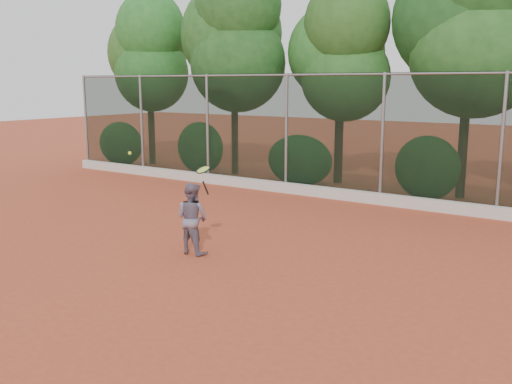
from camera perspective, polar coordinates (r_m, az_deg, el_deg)
The scene contains 7 objects.
ground at distance 9.99m, azimuth -3.26°, elevation -7.96°, with size 80.00×80.00×0.00m, color #B14529.
concrete_curb at distance 15.73m, azimuth 12.02°, elevation -0.64°, with size 24.00×0.20×0.30m, color beige.
tennis_player at distance 10.92m, azimuth -6.41°, elevation -2.63°, with size 0.67×0.52×1.37m, color slate.
chainlink_fence at distance 15.66m, azimuth 12.52°, elevation 5.61°, with size 24.09×0.09×3.50m.
foliage_backdrop at distance 17.68m, azimuth 13.65°, elevation 14.39°, with size 23.70×3.63×7.55m.
tennis_racket at distance 10.52m, azimuth -5.28°, elevation 2.03°, with size 0.33×0.32×0.55m.
tennis_ball_in_flight at distance 11.46m, azimuth -12.51°, elevation 3.82°, with size 0.07×0.07×0.07m.
Camera 1 is at (5.78, -7.49, 3.22)m, focal length 40.00 mm.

